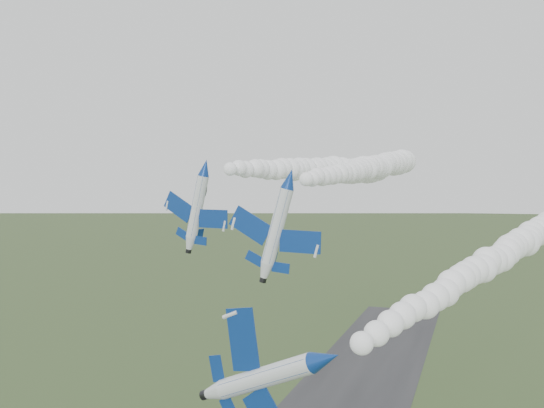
{
  "coord_description": "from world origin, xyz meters",
  "views": [
    {
      "loc": [
        23.5,
        -49.55,
        41.25
      ],
      "look_at": [
        1.58,
        15.02,
        39.46
      ],
      "focal_mm": 40.0,
      "sensor_mm": 36.0,
      "label": 1
    }
  ],
  "objects": [
    {
      "name": "jet_lead",
      "position": [
        13.91,
        -10.26,
        29.78
      ],
      "size": [
        6.09,
        12.78,
        9.85
      ],
      "rotation": [
        0.0,
        1.17,
        -0.27
      ],
      "color": "silver"
    },
    {
      "name": "smoke_trail_jet_lead",
      "position": [
        25.92,
        29.55,
        32.7
      ],
      "size": [
        24.7,
        74.72,
        4.57
      ],
      "primitive_type": null,
      "rotation": [
        0.0,
        0.0,
        -0.27
      ],
      "color": "white"
    },
    {
      "name": "smoke_trail_jet_pair_right",
      "position": [
        5.65,
        54.12,
        44.63
      ],
      "size": [
        8.05,
        65.59,
        4.97
      ],
      "primitive_type": null,
      "rotation": [
        0.0,
        0.0,
        -0.05
      ],
      "color": "white"
    },
    {
      "name": "smoke_trail_jet_pair_left",
      "position": [
        -1.97,
        50.52,
        44.44
      ],
      "size": [
        18.67,
        58.67,
        5.49
      ],
      "primitive_type": null,
      "rotation": [
        0.0,
        0.0,
        -0.23
      ],
      "color": "white"
    },
    {
      "name": "jet_pair_left",
      "position": [
        -8.67,
        19.07,
        43.83
      ],
      "size": [
        10.05,
        12.14,
        3.67
      ],
      "rotation": [
        0.0,
        0.25,
        -0.23
      ],
      "color": "silver"
    },
    {
      "name": "jet_pair_right",
      "position": [
        2.78,
        17.77,
        42.37
      ],
      "size": [
        11.26,
        13.98,
        4.32
      ],
      "rotation": [
        0.0,
        0.27,
        -0.05
      ],
      "color": "silver"
    }
  ]
}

